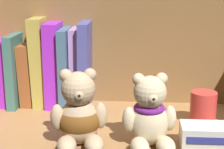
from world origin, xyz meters
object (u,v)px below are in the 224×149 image
Objects in this scene: book_1 at (17,69)px; teddy_bear_larger at (79,116)px; book_0 at (6,71)px; book_3 at (41,62)px; book_6 at (77,67)px; book_2 at (28,74)px; book_7 at (86,64)px; book_5 at (67,67)px; pillar_candle at (203,108)px; small_product_box at (208,137)px; book_4 at (55,64)px; teddy_bear_smaller at (150,116)px.

book_1 reaches higher than teddy_bear_larger.
book_0 is at bearing 133.68° from teddy_bear_larger.
book_3 is 1.12× the size of book_6.
book_7 reaches higher than book_2.
book_1 is 0.92× the size of book_6.
book_5 is 35.70cm from pillar_candle.
book_3 is 9.41cm from book_6.
book_4 is at bearing 145.30° from small_product_box.
book_4 is 5.61cm from book_6.
book_2 is at bearing 180.00° from book_4.
teddy_bear_smaller is (31.01, -23.90, -1.61)cm from book_2.
pillar_candle is at bearing -18.27° from book_4.
pillar_candle is at bearing -13.61° from book_0.
book_0 reaches higher than pillar_candle.
book_3 reaches higher than book_2.
book_5 reaches higher than teddy_bear_smaller.
teddy_bear_smaller is (13.92, 0.21, 0.23)cm from teddy_bear_larger.
book_7 reaches higher than small_product_box.
book_7 is 1.40× the size of teddy_bear_larger.
book_7 reaches higher than book_6.
book_4 is 38.73cm from pillar_candle.
book_7 is at bearing 0.00° from book_1.
book_3 is 28.18cm from teddy_bear_larger.
book_7 reaches higher than teddy_bear_larger.
teddy_bear_smaller is at bearing -49.18° from book_5.
small_product_box is (39.01, -24.41, -8.85)cm from book_3.
book_3 is at bearing 0.00° from book_2.
book_5 is 1.87× the size of small_product_box.
book_2 is 1.07× the size of teddy_bear_smaller.
small_product_box is at bearing -41.98° from book_7.
book_3 is 1.46× the size of teddy_bear_larger.
pillar_candle is at bearing -23.06° from book_7.
book_3 is 2.09× the size of small_product_box.
book_3 is at bearing 119.46° from teddy_bear_larger.
book_2 is 39.18cm from teddy_bear_smaller.
book_1 is at bearing 180.00° from book_3.
book_5 is at bearing 0.00° from book_0.
book_6 is 39.17cm from small_product_box.
book_3 reaches higher than teddy_bear_larger.
small_product_box is (45.32, -24.41, -6.79)cm from book_1.
book_1 is at bearing 144.77° from teddy_bear_smaller.
book_6 is at bearing 180.00° from book_7.
book_1 is at bearing 151.69° from small_product_box.
teddy_bear_larger is at bearing -60.54° from book_3.
book_3 is at bearing 180.00° from book_7.
book_5 is at bearing 0.00° from book_4.
book_5 is at bearing 180.00° from book_6.
book_1 is 18.27cm from book_7.
teddy_bear_larger is (17.08, -24.11, -1.84)cm from book_2.
teddy_bear_larger is (4.29, -24.11, -3.99)cm from book_6.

